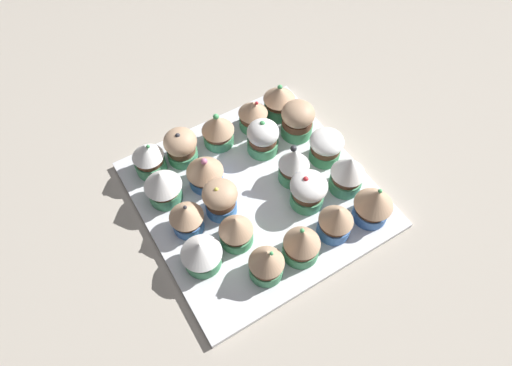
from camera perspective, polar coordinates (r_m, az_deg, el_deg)
The scene contains 23 objects.
ground_plane at distance 84.09cm, azimuth 0.00°, elevation -2.16°, with size 180.00×180.00×3.00cm, color #B2A899.
baking_tray at distance 82.31cm, azimuth 0.00°, elevation -1.39°, with size 38.91×38.91×1.20cm.
cupcake_0 at distance 83.87cm, azimuth -13.19°, elevation 3.05°, with size 5.66×5.66×7.41cm.
cupcake_1 at distance 79.57cm, azimuth -11.48°, elevation -0.27°, with size 6.53×6.53×7.35cm.
cupcake_2 at distance 76.20cm, azimuth -8.63°, elevation -4.16°, with size 5.75×5.75×6.65cm.
cupcake_3 at distance 72.80cm, azimuth -6.80°, elevation -8.64°, with size 6.60×6.60×6.49cm.
cupcake_4 at distance 84.45cm, azimuth -9.29°, elevation 4.54°, with size 6.06×6.06×7.25cm.
cupcake_5 at distance 80.55cm, azimuth -6.39°, elevation 1.57°, with size 6.60×6.60×7.34cm.
cupcake_6 at distance 77.09cm, azimuth -4.55°, elevation -1.80°, with size 5.99×5.99×7.30cm.
cupcake_7 at distance 74.10cm, azimuth -2.50°, elevation -5.79°, with size 5.67×5.67×6.96cm.
cupcake_8 at distance 71.23cm, azimuth 1.31°, elevation -9.80°, with size 5.63×5.63×7.72cm.
cupcake_9 at distance 86.15cm, azimuth -4.63°, elevation 6.72°, with size 6.10×6.10×7.38cm.
cupcake_10 at distance 73.30cm, azimuth 5.94°, elevation -7.28°, with size 5.96×5.96×7.46cm.
cupcake_11 at distance 88.63cm, azimuth -0.38°, elevation 8.55°, with size 5.64×5.64×6.82cm.
cupcake_12 at distance 84.79cm, azimuth 0.86°, elevation 5.70°, with size 5.92×5.92×7.29cm.
cupcake_13 at distance 80.51cm, azimuth 4.73°, elevation 2.28°, with size 5.51×5.51×8.22cm.
cupcake_14 at distance 78.27cm, azimuth 6.48°, elevation -0.93°, with size 6.44×6.44×7.10cm.
cupcake_15 at distance 75.68cm, azimuth 9.89°, elevation -4.61°, with size 5.74×5.74×7.34cm.
cupcake_16 at distance 90.91cm, azimuth 2.88°, elevation 10.20°, with size 6.22×6.22×7.24cm.
cupcake_17 at distance 87.47cm, azimuth 5.17°, elevation 7.85°, with size 6.29×6.29×7.53cm.
cupcake_18 at distance 84.45cm, azimuth 8.75°, elevation 4.45°, with size 6.24×6.24×6.42cm.
cupcake_19 at distance 80.56cm, azimuth 11.33°, elevation 1.22°, with size 6.02×6.02×8.18cm.
cupcake_20 at distance 78.33cm, azimuth 14.40°, elevation -2.51°, with size 6.57×6.57×7.80cm.
Camera 1 is at (37.65, -23.04, 70.07)cm, focal length 32.23 mm.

